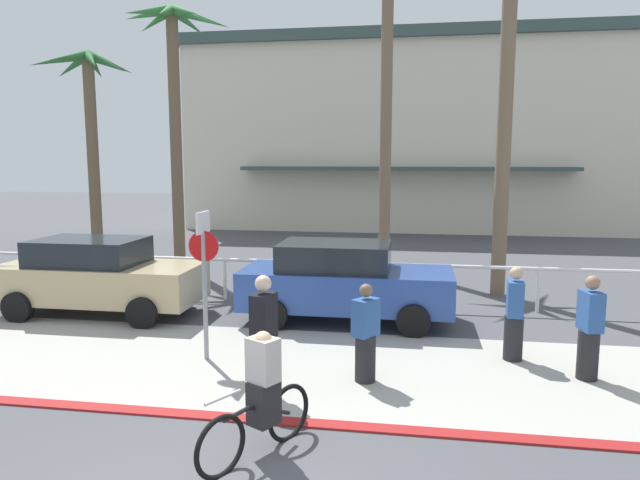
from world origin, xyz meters
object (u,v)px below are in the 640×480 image
Objects in this scene: palm_tree_2 at (89,107)px; pedestrian_2 at (589,332)px; car_blue_2 at (344,281)px; pedestrian_1 at (514,318)px; palm_tree_3 at (175,69)px; palm_tree_4 at (387,60)px; cyclist_black_0 at (261,397)px; car_tan_1 at (98,276)px; stop_sign_bike_lane at (204,264)px; pedestrian_0 at (264,340)px; pedestrian_3 at (365,338)px.

palm_tree_2 is 15.84m from pedestrian_2.
car_blue_2 reaches higher than pedestrian_1.
palm_tree_4 reaches higher than palm_tree_3.
palm_tree_3 is 5.01× the size of cyclist_black_0.
pedestrian_2 is (9.59, -2.37, -0.10)m from car_tan_1.
car_tan_1 is at bearing 166.11° from pedestrian_2.
stop_sign_bike_lane is 1.59× the size of cyclist_black_0.
palm_tree_3 reaches higher than car_tan_1.
palm_tree_3 is 4.49× the size of pedestrian_0.
car_tan_1 is at bearing -131.58° from palm_tree_4.
palm_tree_3 reaches higher than pedestrian_2.
palm_tree_3 reaches higher than cyclist_black_0.
car_tan_1 is 7.48m from cyclist_black_0.
stop_sign_bike_lane is 0.32× the size of palm_tree_3.
stop_sign_bike_lane is 1.54× the size of pedestrian_2.
pedestrian_1 is at bearing -39.11° from palm_tree_3.
cyclist_black_0 is 2.59m from pedestrian_3.
stop_sign_bike_lane reaches higher than pedestrian_1.
cyclist_black_0 is at bearing -76.69° from pedestrian_0.
stop_sign_bike_lane is at bearing 168.54° from pedestrian_3.
palm_tree_4 reaches higher than stop_sign_bike_lane.
palm_tree_3 is at bearing 118.94° from pedestrian_0.
stop_sign_bike_lane is 0.28× the size of palm_tree_4.
pedestrian_1 is at bearing -31.44° from palm_tree_2.
palm_tree_4 is at bearing 107.54° from pedestrian_1.
stop_sign_bike_lane reaches higher than pedestrian_0.
palm_tree_3 is at bearing 137.45° from car_blue_2.
palm_tree_2 reaches higher than cyclist_black_0.
palm_tree_4 reaches higher than pedestrian_3.
car_tan_1 is at bearing -176.89° from car_blue_2.
pedestrian_3 is at bearing -169.23° from pedestrian_2.
cyclist_black_0 is (5.16, -5.41, -0.18)m from car_tan_1.
pedestrian_0 is (8.15, -9.44, -4.22)m from palm_tree_2.
palm_tree_4 is 5.51× the size of pedestrian_1.
palm_tree_4 is (9.32, 1.04, 1.37)m from palm_tree_2.
pedestrian_0 reaches higher than pedestrian_3.
car_blue_2 is at bearing 87.26° from cyclist_black_0.
car_tan_1 is 2.68× the size of pedestrian_1.
cyclist_black_0 is (-0.27, -5.70, -0.18)m from car_blue_2.
car_blue_2 reaches higher than cyclist_black_0.
pedestrian_1 is at bearing 29.62° from pedestrian_3.
palm_tree_3 reaches higher than pedestrian_0.
pedestrian_1 is (8.59, -1.65, -0.12)m from car_tan_1.
pedestrian_1 is (11.96, -7.31, -4.31)m from palm_tree_2.
pedestrian_0 is 1.09× the size of pedestrian_1.
cyclist_black_0 is at bearing -132.37° from pedestrian_1.
pedestrian_3 is at bearing -11.46° from stop_sign_bike_lane.
palm_tree_2 is 3.10m from palm_tree_3.
stop_sign_bike_lane is 1.56× the size of pedestrian_1.
palm_tree_4 is at bearing 6.39° from palm_tree_2.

